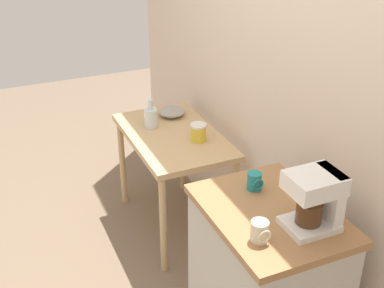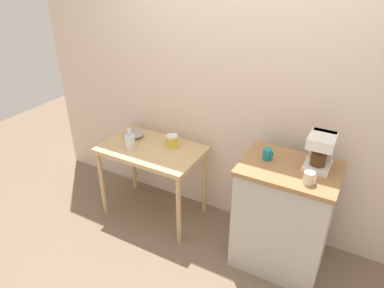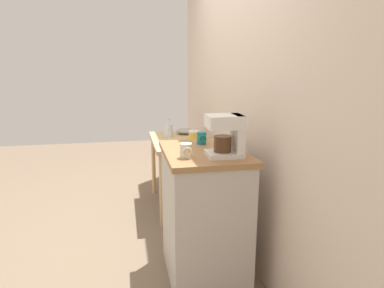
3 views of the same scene
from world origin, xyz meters
name	(u,v)px [view 2 (image 2 of 3)]	position (x,y,z in m)	size (l,w,h in m)	color
ground_plane	(210,237)	(0.00, 0.00, 0.00)	(8.00, 8.00, 0.00)	#7A6651
back_wall	(250,79)	(0.10, 0.47, 1.40)	(4.40, 0.10, 2.80)	beige
wooden_table	(152,157)	(-0.66, 0.07, 0.64)	(0.94, 0.58, 0.74)	tan
kitchen_counter	(283,217)	(0.61, 0.03, 0.47)	(0.72, 0.54, 0.94)	#BCB7AD
bowl_stoneware	(134,134)	(-0.93, 0.17, 0.77)	(0.19, 0.19, 0.06)	#9E998C
glass_carafe_vase	(130,142)	(-0.82, -0.03, 0.81)	(0.09, 0.09, 0.20)	silver
canister_enamel	(172,141)	(-0.50, 0.18, 0.80)	(0.11, 0.11, 0.12)	gold
coffee_maker	(321,149)	(0.78, 0.13, 1.08)	(0.18, 0.22, 0.26)	white
mug_dark_teal	(268,154)	(0.43, 0.05, 0.98)	(0.07, 0.07, 0.09)	teal
mug_small_cream	(309,178)	(0.78, -0.13, 0.98)	(0.08, 0.07, 0.09)	beige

